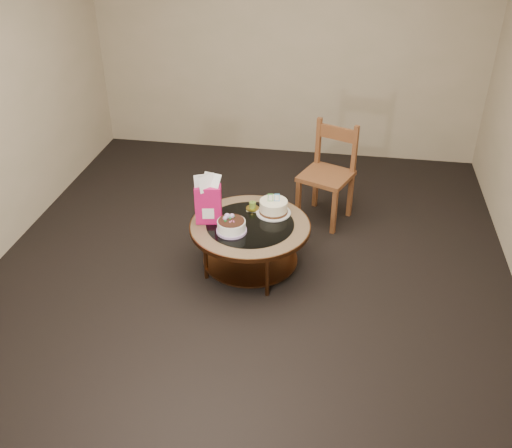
% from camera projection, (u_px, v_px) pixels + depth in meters
% --- Properties ---
extents(ground, '(5.00, 5.00, 0.00)m').
position_uv_depth(ground, '(250.00, 268.00, 5.02)').
color(ground, black).
rests_on(ground, ground).
extents(room_walls, '(4.52, 5.02, 2.61)m').
position_uv_depth(room_walls, '(249.00, 99.00, 4.20)').
color(room_walls, tan).
rests_on(room_walls, ground).
extents(coffee_table, '(1.02, 1.02, 0.46)m').
position_uv_depth(coffee_table, '(250.00, 232.00, 4.82)').
color(coffee_table, brown).
rests_on(coffee_table, ground).
extents(decorated_cake, '(0.25, 0.25, 0.15)m').
position_uv_depth(decorated_cake, '(231.00, 227.00, 4.64)').
color(decorated_cake, '#B692CF').
rests_on(decorated_cake, coffee_table).
extents(cream_cake, '(0.30, 0.30, 0.19)m').
position_uv_depth(cream_cake, '(274.00, 207.00, 4.89)').
color(cream_cake, silver).
rests_on(cream_cake, coffee_table).
extents(gift_bag, '(0.23, 0.18, 0.43)m').
position_uv_depth(gift_bag, '(208.00, 199.00, 4.70)').
color(gift_bag, '#BF1256').
rests_on(gift_bag, coffee_table).
extents(pillar_candle, '(0.11, 0.11, 0.09)m').
position_uv_depth(pillar_candle, '(253.00, 207.00, 4.95)').
color(pillar_candle, '#D8B659').
rests_on(pillar_candle, coffee_table).
extents(dining_chair, '(0.58, 0.58, 0.97)m').
position_uv_depth(dining_chair, '(328.00, 173.00, 5.49)').
color(dining_chair, brown).
rests_on(dining_chair, ground).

